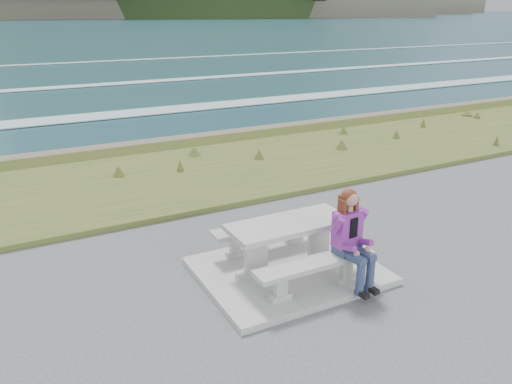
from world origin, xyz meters
TOP-DOWN VIEW (x-y plane):
  - concrete_slab at (0.00, 0.00)m, footprint 2.60×2.10m
  - picnic_table at (0.00, 0.00)m, footprint 1.80×0.75m
  - bench_landward at (0.00, -0.70)m, footprint 1.80×0.35m
  - bench_seaward at (0.00, 0.70)m, footprint 1.80×0.35m
  - grass_verge at (0.00, 5.00)m, footprint 160.00×4.50m
  - shore_drop at (0.00, 7.90)m, footprint 160.00×0.80m
  - ocean at (0.00, 25.09)m, footprint 1600.00×1600.00m
  - headland_range at (190.47, 398.46)m, footprint 729.83×363.95m
  - seated_woman at (0.54, -0.83)m, footprint 0.45×0.72m

SIDE VIEW (x-z plane):
  - ocean at x=0.00m, z-range -1.79..-1.70m
  - grass_verge at x=0.00m, z-range -0.11..0.11m
  - shore_drop at x=0.00m, z-range -1.10..1.10m
  - concrete_slab at x=0.00m, z-range 0.00..0.10m
  - bench_landward at x=0.00m, z-range 0.22..0.67m
  - bench_seaward at x=0.00m, z-range 0.22..0.67m
  - seated_woman at x=0.54m, z-range -0.08..1.30m
  - picnic_table at x=0.00m, z-range 0.31..1.06m
  - headland_range at x=190.47m, z-range -79.10..98.89m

